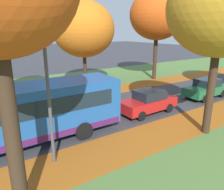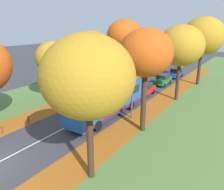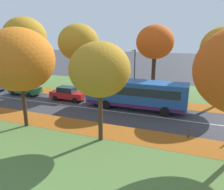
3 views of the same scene
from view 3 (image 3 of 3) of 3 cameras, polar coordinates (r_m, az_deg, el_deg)
The scene contains 14 objects.
leaf_litter_left at distance 18.86m, azimuth -7.62°, elevation -8.24°, with size 2.80×60.00×0.00m, color #9E5619.
grass_verge_right at distance 33.17m, azimuth -5.30°, elevation 2.21°, with size 12.00×90.00×0.01m, color #517538.
leaf_litter_right at distance 26.79m, azimuth 1.84°, elevation -0.92°, with size 2.80×60.00×0.00m, color #9E5619.
road_centre_line at distance 25.57m, azimuth -14.51°, elevation -2.23°, with size 0.12×80.00×0.01m, color silver.
tree_left_near at distance 15.01m, azimuth -3.23°, elevation 6.57°, with size 4.24×4.24×7.16m.
tree_left_mid at distance 18.99m, azimuth -23.05°, elevation 8.44°, with size 5.58×5.58×8.15m.
tree_right_near at distance 26.15m, azimuth 11.15°, elevation 13.29°, with size 4.31×4.31×8.70m.
tree_right_mid at distance 29.47m, azimuth -8.71°, elevation 13.35°, with size 5.30×5.30×8.98m.
tree_right_far at distance 35.28m, azimuth -21.81°, elevation 13.96°, with size 6.18×6.18×10.10m.
bollard_fourth at distance 17.66m, azimuth 19.37°, elevation -9.45°, with size 0.12×0.12×0.74m, color #4C3823.
streetlamp_right at distance 24.51m, azimuth 5.69°, elevation 6.42°, with size 1.89×0.28×6.00m.
bus at distance 22.79m, azimuth 6.24°, elevation 0.49°, with size 2.68×10.40×2.98m.
car_red_lead at distance 26.50m, azimuth -11.41°, elevation 0.40°, with size 1.87×4.25×1.62m.
car_green_following at distance 30.50m, azimuth -21.84°, elevation 1.55°, with size 1.83×4.22×1.62m.
Camera 3 is at (-19.66, 5.48, 7.52)m, focal length 35.00 mm.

